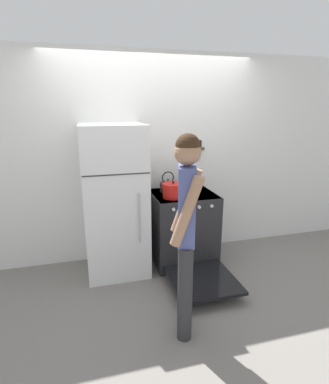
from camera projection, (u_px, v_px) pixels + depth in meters
name	position (u px, v px, depth m)	size (l,w,h in m)	color
ground_plane	(154.00, 251.00, 4.10)	(14.00, 14.00, 0.00)	slate
wall_back	(152.00, 158.00, 3.78)	(10.00, 0.06, 2.55)	silver
refrigerator	(115.00, 201.00, 3.42)	(0.70, 0.69, 1.73)	white
stove_range	(184.00, 229.00, 3.72)	(0.75, 1.37, 0.89)	#232326
dutch_oven_pot	(173.00, 190.00, 3.44)	(0.30, 0.26, 0.19)	red
tea_kettle	(168.00, 186.00, 3.69)	(0.25, 0.20, 0.26)	black
utensil_jar	(194.00, 185.00, 3.79)	(0.09, 0.09, 0.28)	#B7BABF
person	(186.00, 227.00, 2.38)	(0.35, 0.41, 1.72)	#2D2D30
wall_knife_strip	(196.00, 149.00, 3.85)	(0.24, 0.03, 0.29)	brown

